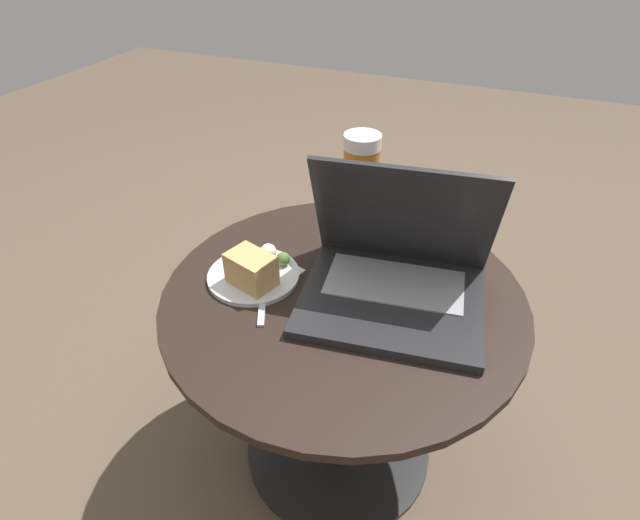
% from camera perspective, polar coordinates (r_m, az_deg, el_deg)
% --- Properties ---
extents(ground_plane, '(6.00, 6.00, 0.00)m').
position_cam_1_polar(ground_plane, '(1.29, 2.04, -20.53)').
color(ground_plane, brown).
extents(table, '(0.67, 0.67, 0.49)m').
position_cam_1_polar(table, '(1.03, 2.44, -10.23)').
color(table, black).
rests_on(table, ground_plane).
extents(napkin, '(0.17, 0.13, 0.00)m').
position_cam_1_polar(napkin, '(0.98, -6.76, -1.04)').
color(napkin, silver).
rests_on(napkin, table).
extents(laptop, '(0.35, 0.30, 0.26)m').
position_cam_1_polar(laptop, '(0.90, 8.61, -1.39)').
color(laptop, '#232326').
rests_on(laptop, table).
extents(beer_glass, '(0.07, 0.07, 0.24)m').
position_cam_1_polar(beer_glass, '(0.99, 4.56, 7.58)').
color(beer_glass, '#C6701E').
rests_on(beer_glass, table).
extents(snack_plate, '(0.18, 0.18, 0.07)m').
position_cam_1_polar(snack_plate, '(0.95, -7.59, -1.15)').
color(snack_plate, silver).
rests_on(snack_plate, table).
extents(fork, '(0.09, 0.18, 0.01)m').
position_cam_1_polar(fork, '(0.94, -6.43, -2.94)').
color(fork, '#B2B2B7').
rests_on(fork, table).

